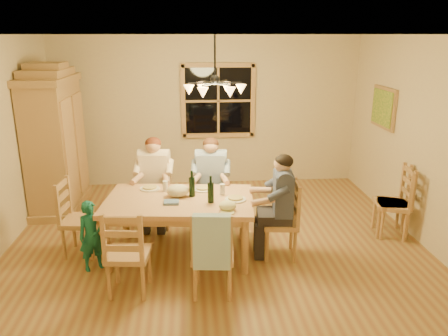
{
  "coord_description": "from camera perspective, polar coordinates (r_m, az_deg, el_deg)",
  "views": [
    {
      "loc": [
        -0.32,
        -5.39,
        2.7
      ],
      "look_at": [
        0.12,
        0.1,
        1.01
      ],
      "focal_mm": 35.0,
      "sensor_mm": 36.0,
      "label": 1
    }
  ],
  "objects": [
    {
      "name": "cloth_bundle",
      "position": [
        5.47,
        -6.06,
        -2.96
      ],
      "size": [
        0.28,
        0.22,
        0.15
      ],
      "primitive_type": "ellipsoid",
      "color": "beige",
      "rests_on": "dining_table"
    },
    {
      "name": "armoire",
      "position": [
        7.32,
        -21.12,
        2.94
      ],
      "size": [
        0.66,
        1.4,
        2.3
      ],
      "color": "#976941",
      "rests_on": "floor"
    },
    {
      "name": "chandelier",
      "position": [
        5.44,
        -1.18,
        10.49
      ],
      "size": [
        0.77,
        0.68,
        0.71
      ],
      "color": "black",
      "rests_on": "ceiling"
    },
    {
      "name": "chair_end_left",
      "position": [
        5.88,
        -18.1,
        -7.91
      ],
      "size": [
        0.46,
        0.48,
        0.99
      ],
      "rotation": [
        0.0,
        0.0,
        -1.67
      ],
      "color": "#A9814A",
      "rests_on": "floor"
    },
    {
      "name": "wall_back",
      "position": [
        8.01,
        -2.21,
        7.36
      ],
      "size": [
        5.5,
        0.02,
        2.7
      ],
      "primitive_type": "cube",
      "color": "beige",
      "rests_on": "floor"
    },
    {
      "name": "wine_glass_a",
      "position": [
        5.67,
        -7.68,
        -2.35
      ],
      "size": [
        0.06,
        0.06,
        0.14
      ],
      "primitive_type": "cylinder",
      "color": "silver",
      "rests_on": "dining_table"
    },
    {
      "name": "chair_spare_back",
      "position": [
        6.55,
        20.94,
        -5.6
      ],
      "size": [
        0.46,
        0.48,
        0.99
      ],
      "rotation": [
        0.0,
        0.0,
        1.48
      ],
      "color": "#A9814A",
      "rests_on": "floor"
    },
    {
      "name": "adult_slate_man",
      "position": [
        5.38,
        7.51,
        -3.3
      ],
      "size": [
        0.46,
        0.42,
        0.87
      ],
      "rotation": [
        0.0,
        0.0,
        1.47
      ],
      "color": "#3D4462",
      "rests_on": "floor"
    },
    {
      "name": "wine_bottle_b",
      "position": [
        5.23,
        -1.75,
        -2.8
      ],
      "size": [
        0.08,
        0.08,
        0.33
      ],
      "primitive_type": "cylinder",
      "color": "black",
      "rests_on": "dining_table"
    },
    {
      "name": "chair_far_right",
      "position": [
        6.35,
        -1.67,
        -5.13
      ],
      "size": [
        0.48,
        0.46,
        0.99
      ],
      "rotation": [
        0.0,
        0.0,
        3.04
      ],
      "color": "#A9814A",
      "rests_on": "floor"
    },
    {
      "name": "plate_slate",
      "position": [
        5.35,
        1.51,
        -4.11
      ],
      "size": [
        0.26,
        0.26,
        0.02
      ],
      "primitive_type": "cylinder",
      "color": "white",
      "rests_on": "dining_table"
    },
    {
      "name": "floor",
      "position": [
        6.04,
        -1.06,
        -9.49
      ],
      "size": [
        5.5,
        5.5,
        0.0
      ],
      "primitive_type": "plane",
      "color": "#965F36",
      "rests_on": "ground"
    },
    {
      "name": "wall_right",
      "position": [
        6.35,
        24.53,
        3.23
      ],
      "size": [
        0.02,
        5.0,
        2.7
      ],
      "primitive_type": "cube",
      "color": "beige",
      "rests_on": "floor"
    },
    {
      "name": "cap",
      "position": [
        5.03,
        0.45,
        -4.93
      ],
      "size": [
        0.2,
        0.2,
        0.11
      ],
      "primitive_type": "ellipsoid",
      "color": "beige",
      "rests_on": "dining_table"
    },
    {
      "name": "towel",
      "position": [
        4.45,
        -1.61,
        -9.64
      ],
      "size": [
        0.39,
        0.14,
        0.58
      ],
      "primitive_type": "cube",
      "rotation": [
        0.0,
        0.0,
        -0.1
      ],
      "color": "#9CC0D4",
      "rests_on": "chair_near_right"
    },
    {
      "name": "wine_bottle_a",
      "position": [
        5.44,
        -4.21,
        -2.04
      ],
      "size": [
        0.08,
        0.08,
        0.33
      ],
      "primitive_type": "cylinder",
      "color": "black",
      "rests_on": "dining_table"
    },
    {
      "name": "ceiling",
      "position": [
        5.4,
        -1.22,
        17.06
      ],
      "size": [
        5.5,
        5.0,
        0.02
      ],
      "primitive_type": "cube",
      "color": "white",
      "rests_on": "wall_back"
    },
    {
      "name": "adult_plaid_man",
      "position": [
        6.16,
        -1.71,
        -0.5
      ],
      "size": [
        0.42,
        0.46,
        0.87
      ],
      "rotation": [
        0.0,
        0.0,
        3.04
      ],
      "color": "navy",
      "rests_on": "floor"
    },
    {
      "name": "adult_woman",
      "position": [
        6.26,
        -9.09,
        -0.44
      ],
      "size": [
        0.42,
        0.46,
        0.87
      ],
      "rotation": [
        0.0,
        0.0,
        3.04
      ],
      "color": "beige",
      "rests_on": "floor"
    },
    {
      "name": "window",
      "position": [
        7.96,
        -0.76,
        8.76
      ],
      "size": [
        1.3,
        0.06,
        1.3
      ],
      "color": "black",
      "rests_on": "wall_back"
    },
    {
      "name": "plate_woman",
      "position": [
        5.79,
        -9.66,
        -2.66
      ],
      "size": [
        0.26,
        0.26,
        0.02
      ],
      "primitive_type": "cylinder",
      "color": "white",
      "rests_on": "dining_table"
    },
    {
      "name": "plate_plaid",
      "position": [
        5.69,
        -2.74,
        -2.78
      ],
      "size": [
        0.26,
        0.26,
        0.02
      ],
      "primitive_type": "cylinder",
      "color": "white",
      "rests_on": "dining_table"
    },
    {
      "name": "chair_end_right",
      "position": [
        5.59,
        7.29,
        -8.47
      ],
      "size": [
        0.46,
        0.48,
        0.99
      ],
      "rotation": [
        0.0,
        0.0,
        1.47
      ],
      "color": "#A9814A",
      "rests_on": "floor"
    },
    {
      "name": "chair_far_left",
      "position": [
        6.44,
        -8.86,
        -5.02
      ],
      "size": [
        0.48,
        0.46,
        0.99
      ],
      "rotation": [
        0.0,
        0.0,
        3.04
      ],
      "color": "#A9814A",
      "rests_on": "floor"
    },
    {
      "name": "napkin",
      "position": [
        5.28,
        -6.89,
        -4.46
      ],
      "size": [
        0.19,
        0.16,
        0.03
      ],
      "primitive_type": "cube",
      "rotation": [
        0.0,
        0.0,
        -0.1
      ],
      "color": "slate",
      "rests_on": "dining_table"
    },
    {
      "name": "chair_near_left",
      "position": [
        4.93,
        -12.27,
        -12.47
      ],
      "size": [
        0.48,
        0.46,
        0.99
      ],
      "rotation": [
        0.0,
        0.0,
        -0.1
      ],
      "color": "#A9814A",
      "rests_on": "floor"
    },
    {
      "name": "chair_spare_front",
      "position": [
        6.52,
        21.07,
        -5.72
      ],
      "size": [
        0.56,
        0.57,
        0.99
      ],
      "rotation": [
        0.0,
        0.0,
        1.17
      ],
      "color": "#A9814A",
      "rests_on": "floor"
    },
    {
      "name": "child",
      "position": [
        5.43,
        -16.88,
        -8.45
      ],
      "size": [
        0.38,
        0.34,
        0.86
      ],
      "primitive_type": "imported",
      "rotation": [
        0.0,
        0.0,
        0.54
      ],
      "color": "#176A5D",
      "rests_on": "floor"
    },
    {
      "name": "wine_glass_b",
      "position": [
        5.5,
        -0.22,
        -2.8
      ],
      "size": [
        0.06,
        0.06,
        0.14
      ],
      "primitive_type": "cylinder",
      "color": "silver",
      "rests_on": "dining_table"
    },
    {
      "name": "dining_table",
      "position": [
        5.45,
        -5.85,
        -5.0
      ],
      "size": [
        1.91,
        1.28,
        0.76
      ],
      "rotation": [
        0.0,
        0.0,
        -0.1
      ],
      "color": "tan",
      "rests_on": "floor"
    },
    {
      "name": "chair_near_right",
      "position": [
        4.81,
        -1.46,
        -12.86
      ],
      "size": [
        0.48,
        0.46,
        0.99
      ],
      "rotation": [
        0.0,
        0.0,
        -0.1
      ],
      "color": "#A9814A",
      "rests_on": "floor"
    },
    {
      "name": "painting",
      "position": [
        7.34,
        20.1,
        7.42
      ],
      "size": [
        0.06,
        0.78,
        0.64
      ],
      "color": "#976941",
      "rests_on": "wall_right"
    }
  ]
}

